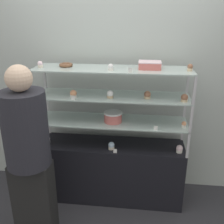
{
  "coord_description": "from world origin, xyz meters",
  "views": [
    {
      "loc": [
        0.29,
        -2.5,
        2.01
      ],
      "look_at": [
        0.0,
        0.0,
        1.04
      ],
      "focal_mm": 42.0,
      "sensor_mm": 36.0,
      "label": 1
    }
  ],
  "objects": [
    {
      "name": "ground_plane",
      "position": [
        0.0,
        0.0,
        0.0
      ],
      "size": [
        20.0,
        20.0,
        0.0
      ],
      "primitive_type": "plane",
      "color": "#2D2D33"
    },
    {
      "name": "back_wall",
      "position": [
        0.0,
        0.35,
        1.3
      ],
      "size": [
        8.0,
        0.05,
        2.6
      ],
      "color": "#A8B2AD",
      "rests_on": "ground_plane"
    },
    {
      "name": "display_base",
      "position": [
        0.0,
        0.0,
        0.34
      ],
      "size": [
        1.54,
        0.41,
        0.67
      ],
      "color": "black",
      "rests_on": "ground_plane"
    },
    {
      "name": "display_riser_lower",
      "position": [
        0.0,
        0.0,
        0.93
      ],
      "size": [
        1.54,
        0.41,
        0.27
      ],
      "color": "#B7B7BC",
      "rests_on": "display_base"
    },
    {
      "name": "display_riser_middle",
      "position": [
        0.0,
        0.0,
        1.21
      ],
      "size": [
        1.54,
        0.41,
        0.27
      ],
      "color": "#B7B7BC",
      "rests_on": "display_riser_lower"
    },
    {
      "name": "display_riser_upper",
      "position": [
        0.0,
        0.0,
        1.48
      ],
      "size": [
        1.54,
        0.41,
        0.27
      ],
      "color": "#B7B7BC",
      "rests_on": "display_riser_middle"
    },
    {
      "name": "layer_cake_centerpiece",
      "position": [
        0.01,
        -0.03,
        1.0
      ],
      "size": [
        0.19,
        0.19,
        0.11
      ],
      "color": "#C66660",
      "rests_on": "display_riser_lower"
    },
    {
      "name": "sheet_cake_frosted",
      "position": [
        0.36,
        0.02,
        1.53
      ],
      "size": [
        0.21,
        0.17,
        0.07
      ],
      "color": "#C66660",
      "rests_on": "display_riser_upper"
    },
    {
      "name": "cupcake_0",
      "position": [
        -0.71,
        -0.05,
        0.71
      ],
      "size": [
        0.07,
        0.07,
        0.08
      ],
      "color": "white",
      "rests_on": "display_base"
    },
    {
      "name": "cupcake_1",
      "position": [
        0.01,
        -0.11,
        0.71
      ],
      "size": [
        0.07,
        0.07,
        0.08
      ],
      "color": "beige",
      "rests_on": "display_base"
    },
    {
      "name": "cupcake_2",
      "position": [
        0.7,
        -0.1,
        0.71
      ],
      "size": [
        0.07,
        0.07,
        0.08
      ],
      "color": "white",
      "rests_on": "display_base"
    },
    {
      "name": "price_tag_0",
      "position": [
        0.05,
        -0.19,
        0.7
      ],
      "size": [
        0.04,
        0.0,
        0.04
      ],
      "color": "white",
      "rests_on": "display_base"
    },
    {
      "name": "cupcake_3",
      "position": [
        -0.73,
        -0.1,
        0.98
      ],
      "size": [
        0.05,
        0.05,
        0.06
      ],
      "color": "#CCB28C",
      "rests_on": "display_riser_lower"
    },
    {
      "name": "cupcake_4",
      "position": [
        0.72,
        -0.09,
        0.98
      ],
      "size": [
        0.05,
        0.05,
        0.06
      ],
      "color": "white",
      "rests_on": "display_riser_lower"
    },
    {
      "name": "price_tag_1",
      "position": [
        0.44,
        -0.19,
        0.97
      ],
      "size": [
        0.04,
        0.0,
        0.04
      ],
      "color": "white",
      "rests_on": "display_riser_lower"
    },
    {
      "name": "cupcake_5",
      "position": [
        -0.71,
        -0.05,
        1.26
      ],
      "size": [
        0.07,
        0.07,
        0.07
      ],
      "color": "white",
      "rests_on": "display_riser_middle"
    },
    {
      "name": "cupcake_6",
      "position": [
        -0.37,
        -0.1,
        1.26
      ],
      "size": [
        0.07,
        0.07,
        0.07
      ],
      "color": "white",
      "rests_on": "display_riser_middle"
    },
    {
      "name": "cupcake_7",
      "position": [
        -0.01,
        -0.08,
        1.26
      ],
      "size": [
        0.07,
        0.07,
        0.07
      ],
      "color": "#CCB28C",
      "rests_on": "display_riser_middle"
    },
    {
      "name": "cupcake_8",
      "position": [
        0.35,
        -0.05,
        1.26
      ],
      "size": [
        0.07,
        0.07,
        0.07
      ],
      "color": "#CCB28C",
      "rests_on": "display_riser_middle"
    },
    {
      "name": "cupcake_9",
      "position": [
        0.69,
        -0.11,
        1.26
      ],
      "size": [
        0.07,
        0.07,
        0.07
      ],
      "color": "#CCB28C",
      "rests_on": "display_riser_middle"
    },
    {
      "name": "price_tag_2",
      "position": [
        -0.35,
        -0.19,
        1.24
      ],
      "size": [
        0.04,
        0.0,
        0.04
      ],
      "color": "white",
      "rests_on": "display_riser_middle"
    },
    {
      "name": "cupcake_10",
      "position": [
        -0.7,
        -0.04,
        1.53
      ],
      "size": [
        0.05,
        0.05,
        0.07
      ],
      "color": "beige",
      "rests_on": "display_riser_upper"
    },
    {
      "name": "cupcake_11",
      "position": [
        0.0,
        -0.11,
        1.53
      ],
      "size": [
        0.05,
        0.05,
        0.07
      ],
      "color": "white",
      "rests_on": "display_riser_upper"
    },
    {
      "name": "cupcake_12",
      "position": [
        0.73,
        -0.03,
        1.53
      ],
      "size": [
        0.05,
        0.05,
        0.07
      ],
      "color": "#CCB28C",
      "rests_on": "display_riser_upper"
    },
    {
      "name": "price_tag_3",
      "position": [
        0.19,
        -0.19,
        1.52
      ],
      "size": [
        0.04,
        0.0,
        0.04
      ],
      "color": "white",
      "rests_on": "display_riser_upper"
    },
    {
      "name": "donut_glazed",
      "position": [
        -0.47,
        0.03,
        1.51
      ],
      "size": [
        0.13,
        0.13,
        0.04
      ],
      "color": "brown",
      "rests_on": "display_riser_upper"
    },
    {
      "name": "customer_figure",
      "position": [
        -0.66,
        -0.61,
        0.87
      ],
      "size": [
        0.38,
        0.38,
        1.63
      ],
      "color": "black",
      "rests_on": "ground_plane"
    }
  ]
}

